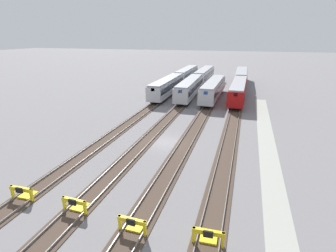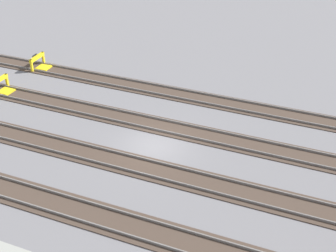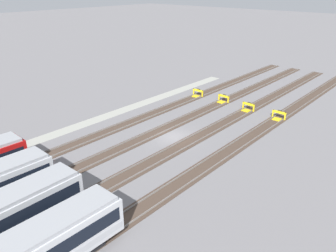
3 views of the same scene
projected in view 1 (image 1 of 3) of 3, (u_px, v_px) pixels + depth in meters
name	position (u px, v px, depth m)	size (l,w,h in m)	color
ground_plane	(166.00, 142.00, 31.93)	(400.00, 400.00, 0.00)	slate
service_walkway	(268.00, 154.00, 28.73)	(54.00, 2.00, 0.01)	#9E9E93
rail_track_nearest	(227.00, 149.00, 29.92)	(90.00, 2.23, 0.21)	#47382D
rail_track_near_inner	(185.00, 144.00, 31.25)	(90.00, 2.24, 0.21)	#47382D
rail_track_middle	(147.00, 140.00, 32.59)	(90.00, 2.24, 0.21)	#47382D
rail_track_far_inner	(111.00, 136.00, 33.92)	(90.00, 2.23, 0.21)	#47382D
subway_car_front_row_leftmost	(167.00, 86.00, 55.73)	(18.00, 2.84, 3.70)	#B7BABF
subway_car_front_row_left_inner	(190.00, 88.00, 54.39)	(18.05, 3.20, 3.70)	#B7BABF
subway_car_front_row_centre	(213.00, 89.00, 53.07)	(18.04, 3.13, 3.70)	#B7BABF
subway_car_front_row_right_inner	(241.00, 77.00, 68.95)	(18.04, 3.12, 3.70)	#B7BABF
subway_car_front_row_rightmost	(204.00, 75.00, 71.70)	(18.03, 3.00, 3.70)	#B7BABF
subway_car_back_row_leftmost	(187.00, 74.00, 72.78)	(18.01, 2.90, 3.70)	#B7BABF
subway_car_back_row_centre	(238.00, 90.00, 51.74)	(18.04, 3.10, 3.70)	#A80F0F
bumper_stop_nearest_track	(208.00, 236.00, 16.37)	(1.37, 2.01, 1.22)	yellow
bumper_stop_near_inner_track	(134.00, 224.00, 17.37)	(1.37, 2.01, 1.22)	yellow
bumper_stop_middle_track	(77.00, 205.00, 19.39)	(1.37, 2.01, 1.22)	yellow
bumper_stop_far_inner_track	(24.00, 193.00, 20.86)	(1.37, 2.01, 1.22)	yellow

